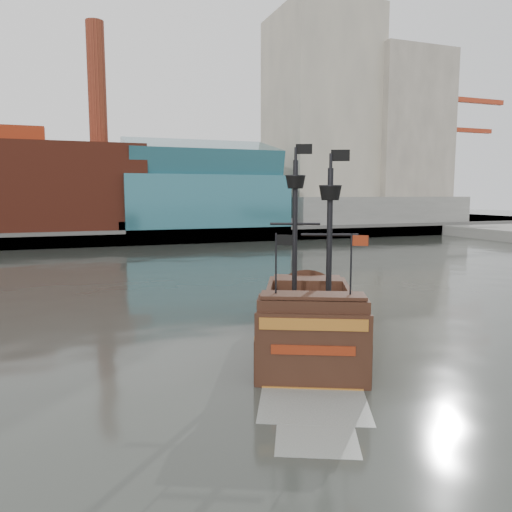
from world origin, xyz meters
name	(u,v)px	position (x,y,z in m)	size (l,w,h in m)	color
ground	(345,356)	(0.00, 0.00, 0.00)	(400.00, 400.00, 0.00)	#262924
promenade_far	(135,228)	(0.00, 92.00, 1.00)	(220.00, 60.00, 2.00)	slate
seawall	(156,237)	(0.00, 62.50, 1.30)	(220.00, 1.00, 2.60)	#4C4C49
skyline	(161,117)	(5.21, 84.56, 24.55)	(149.00, 45.00, 62.00)	brown
crane_a	(450,153)	(78.63, 82.00, 19.11)	(22.50, 4.00, 32.25)	slate
crane_b	(451,169)	(88.23, 92.00, 15.57)	(19.10, 4.00, 26.25)	slate
pirate_ship	(309,327)	(-1.02, 2.26, 1.12)	(11.46, 17.11, 12.41)	black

